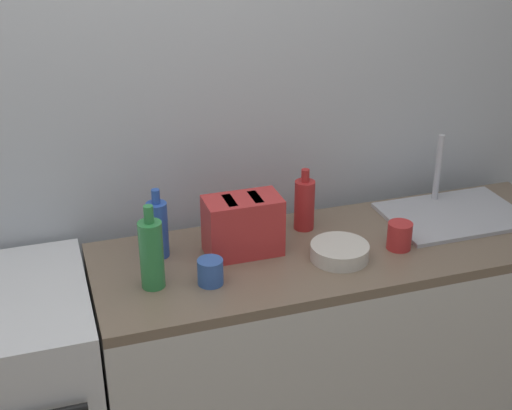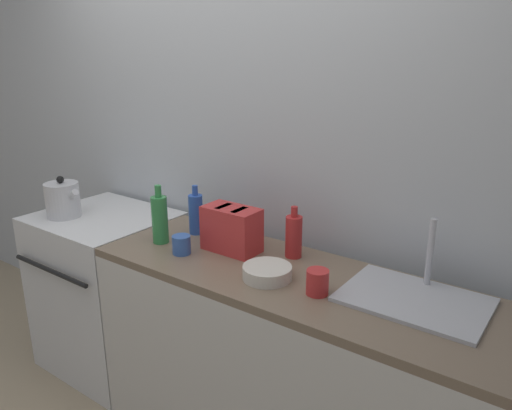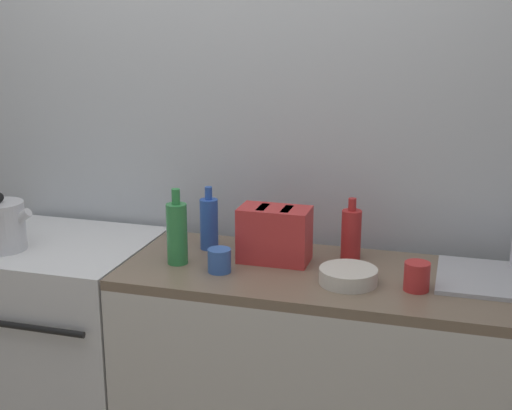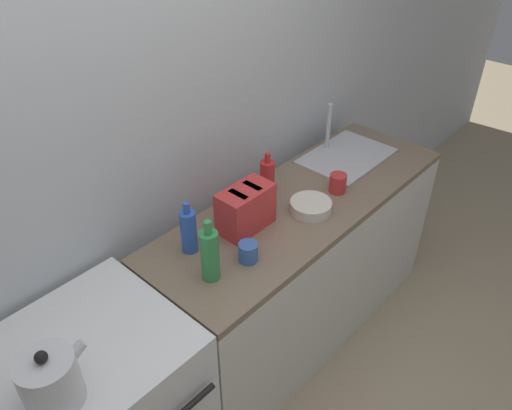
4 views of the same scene
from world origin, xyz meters
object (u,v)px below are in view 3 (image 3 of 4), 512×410
at_px(kettle, 2,226).
at_px(bottle_blue, 209,223).
at_px(stove, 65,345).
at_px(bottle_green, 177,232).
at_px(bottle_red, 351,234).
at_px(bowl, 348,276).
at_px(cup_blue, 219,260).
at_px(cup_red, 417,276).
at_px(toaster, 275,234).

height_order(kettle, bottle_blue, bottle_blue).
xyz_separation_m(stove, bottle_blue, (0.61, 0.11, 0.55)).
height_order(bottle_green, bottle_red, bottle_green).
relative_size(stove, kettle, 4.03).
relative_size(stove, bowl, 4.62).
bearing_deg(kettle, cup_blue, 0.27).
bearing_deg(cup_blue, bowl, 2.29).
bearing_deg(bottle_green, kettle, -176.34).
distance_m(cup_red, cup_blue, 0.68).
height_order(bottle_green, cup_red, bottle_green).
xyz_separation_m(bottle_blue, cup_red, (0.80, -0.21, -0.05)).
relative_size(toaster, cup_red, 2.67).
bearing_deg(cup_red, bottle_red, 136.47).
relative_size(stove, cup_blue, 10.82).
relative_size(stove, bottle_red, 3.95).
bearing_deg(bottle_blue, cup_blue, -62.25).
distance_m(toaster, bottle_green, 0.35).
xyz_separation_m(stove, kettle, (-0.15, -0.13, 0.54)).
distance_m(bottle_red, cup_red, 0.36).
bearing_deg(toaster, bottle_green, -159.99).
bearing_deg(bowl, toaster, 154.06).
xyz_separation_m(toaster, bowl, (0.30, -0.14, -0.08)).
xyz_separation_m(stove, bottle_green, (0.55, -0.08, 0.56)).
distance_m(bottle_blue, cup_red, 0.83).
bearing_deg(kettle, toaster, 9.11).
relative_size(kettle, bottle_green, 0.81).
xyz_separation_m(toaster, cup_red, (0.52, -0.14, -0.05)).
bearing_deg(bottle_green, cup_red, -1.26).
xyz_separation_m(bottle_green, cup_blue, (0.18, -0.04, -0.07)).
xyz_separation_m(bottle_green, bottle_red, (0.60, 0.23, -0.02)).
height_order(bottle_blue, cup_blue, bottle_blue).
distance_m(stove, bottle_blue, 0.82).
bearing_deg(bottle_green, toaster, 20.01).
distance_m(toaster, cup_blue, 0.23).
xyz_separation_m(bottle_red, bowl, (0.03, -0.25, -0.07)).
distance_m(bottle_red, bowl, 0.26).
relative_size(kettle, cup_red, 2.36).
xyz_separation_m(bottle_blue, cup_blue, (0.12, -0.23, -0.06)).
bearing_deg(kettle, stove, 39.66).
bearing_deg(bowl, stove, 174.94).
height_order(bottle_green, cup_blue, bottle_green).
xyz_separation_m(bottle_blue, bowl, (0.57, -0.21, -0.08)).
height_order(toaster, cup_blue, toaster).
distance_m(kettle, cup_blue, 0.88).
xyz_separation_m(cup_blue, bowl, (0.45, 0.02, -0.02)).
bearing_deg(cup_red, bowl, -179.00).
distance_m(stove, kettle, 0.58).
bearing_deg(stove, toaster, 2.56).
relative_size(kettle, bottle_blue, 0.92).
distance_m(stove, bottle_red, 1.28).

